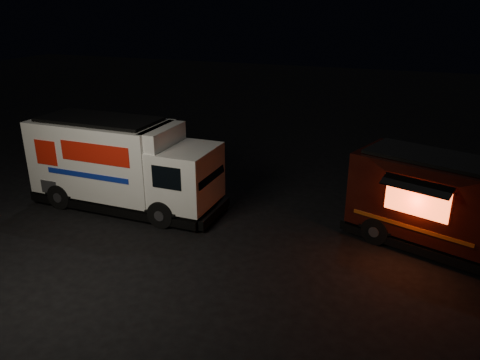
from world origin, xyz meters
TOP-DOWN VIEW (x-y plane):
  - ground at (0.00, 0.00)m, footprint 80.00×80.00m
  - white_truck at (-2.27, 1.74)m, footprint 6.61×2.31m
  - red_truck at (7.77, 2.32)m, footprint 6.04×3.84m

SIDE VIEW (x-z plane):
  - ground at x=0.00m, z-range 0.00..0.00m
  - red_truck at x=7.77m, z-range 0.00..2.64m
  - white_truck at x=-2.27m, z-range 0.00..2.99m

